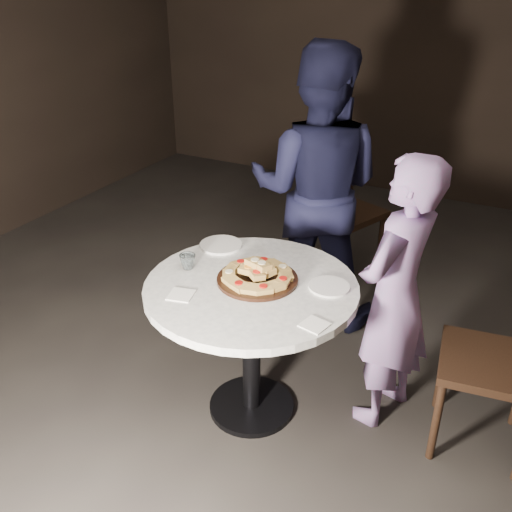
# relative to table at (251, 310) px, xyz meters

# --- Properties ---
(floor) EXTENTS (7.00, 7.00, 0.00)m
(floor) POSITION_rel_table_xyz_m (0.02, 0.09, -0.63)
(floor) COLOR black
(floor) RESTS_ON ground
(table) EXTENTS (1.26, 1.26, 0.78)m
(table) POSITION_rel_table_xyz_m (0.00, 0.00, 0.00)
(table) COLOR black
(table) RESTS_ON ground
(serving_board) EXTENTS (0.44, 0.44, 0.02)m
(serving_board) POSITION_rel_table_xyz_m (0.01, 0.04, 0.15)
(serving_board) COLOR black
(serving_board) RESTS_ON table
(focaccia_pile) EXTENTS (0.35, 0.36, 0.09)m
(focaccia_pile) POSITION_rel_table_xyz_m (0.01, 0.04, 0.19)
(focaccia_pile) COLOR #AE8643
(focaccia_pile) RESTS_ON serving_board
(plate_left) EXTENTS (0.24, 0.24, 0.01)m
(plate_left) POSITION_rel_table_xyz_m (-0.34, 0.29, 0.15)
(plate_left) COLOR white
(plate_left) RESTS_ON table
(plate_right) EXTENTS (0.21, 0.21, 0.01)m
(plate_right) POSITION_rel_table_xyz_m (0.34, 0.14, 0.15)
(plate_right) COLOR white
(plate_right) RESTS_ON table
(water_glass) EXTENTS (0.09, 0.09, 0.08)m
(water_glass) POSITION_rel_table_xyz_m (-0.36, -0.01, 0.18)
(water_glass) COLOR silver
(water_glass) RESTS_ON table
(napkin_near) EXTENTS (0.13, 0.13, 0.01)m
(napkin_near) POSITION_rel_table_xyz_m (-0.24, -0.24, 0.15)
(napkin_near) COLOR white
(napkin_near) RESTS_ON table
(napkin_far) EXTENTS (0.13, 0.13, 0.01)m
(napkin_far) POSITION_rel_table_xyz_m (0.40, -0.18, 0.15)
(napkin_far) COLOR white
(napkin_far) RESTS_ON table
(chair_far) EXTENTS (0.62, 0.64, 1.02)m
(chair_far) POSITION_rel_table_xyz_m (-0.14, 1.54, -0.04)
(chair_far) COLOR black
(chair_far) RESTS_ON ground
(diner_navy) EXTENTS (0.98, 0.84, 1.78)m
(diner_navy) POSITION_rel_table_xyz_m (-0.10, 1.04, 0.26)
(diner_navy) COLOR black
(diner_navy) RESTS_ON ground
(diner_teal) EXTENTS (0.46, 0.59, 1.43)m
(diner_teal) POSITION_rel_table_xyz_m (0.62, 0.32, 0.08)
(diner_teal) COLOR #7E659E
(diner_teal) RESTS_ON ground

